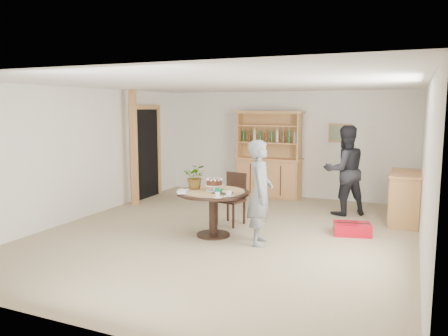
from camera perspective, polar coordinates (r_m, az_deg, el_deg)
ground at (r=7.50m, az=0.39°, el=-8.55°), size 7.00×7.00×0.00m
room_shell at (r=7.21m, az=0.45°, el=4.84°), size 6.04×7.04×2.52m
doorway at (r=10.41m, az=-10.19°, el=2.19°), size 0.13×1.10×2.18m
pine_post at (r=9.61m, az=-11.69°, el=2.53°), size 0.12×0.12×2.50m
hutch at (r=10.44m, az=5.88°, el=-0.02°), size 1.62×0.54×2.04m
sideboard at (r=8.78m, az=22.57°, el=-3.56°), size 0.54×1.26×0.94m
dining_table at (r=7.24m, az=-1.42°, el=-4.23°), size 1.20×1.20×0.76m
dining_chair at (r=8.00m, az=1.18°, el=-3.57°), size 0.49×0.49×0.95m
birthday_cake at (r=7.24m, az=-1.26°, el=-1.99°), size 0.30×0.30×0.20m
flower_vase at (r=7.37m, az=-3.74°, el=-1.13°), size 0.47×0.44×0.42m
gift_tray at (r=7.01m, az=-0.27°, el=-3.12°), size 0.30×0.20×0.08m
coffee_cup_a at (r=6.80m, az=0.64°, el=-3.37°), size 0.15×0.15×0.09m
coffee_cup_b at (r=6.69m, az=-0.88°, el=-3.59°), size 0.15×0.15×0.08m
napkins at (r=7.12m, az=-5.49°, el=-3.07°), size 0.24×0.33×0.03m
teen_boy at (r=6.80m, az=4.73°, el=-3.21°), size 0.53×0.68×1.64m
adult_person at (r=8.96m, az=15.46°, el=-0.29°), size 1.10×1.05×1.78m
red_suitcase at (r=7.72m, az=16.39°, el=-7.64°), size 0.68×0.54×0.21m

